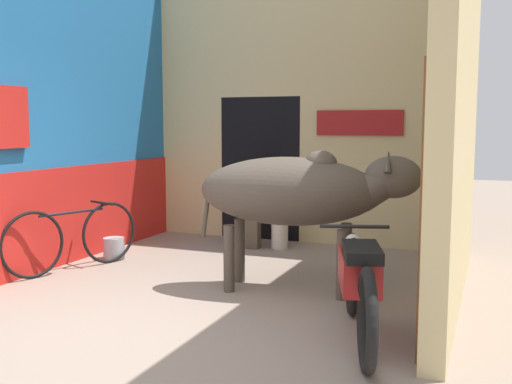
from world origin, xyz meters
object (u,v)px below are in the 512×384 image
(motorcycle_near, at_px, (359,281))
(plastic_stool, at_px, (280,231))
(cow, at_px, (299,192))
(bicycle, at_px, (73,238))
(shopkeeper_seated, at_px, (253,200))
(bucket, at_px, (114,248))

(motorcycle_near, bearing_deg, plastic_stool, 119.77)
(motorcycle_near, bearing_deg, cow, 126.88)
(cow, height_order, bicycle, cow)
(motorcycle_near, relative_size, plastic_stool, 4.32)
(motorcycle_near, relative_size, shopkeeper_seated, 1.60)
(shopkeeper_seated, height_order, plastic_stool, shopkeeper_seated)
(shopkeeper_seated, bearing_deg, plastic_stool, 0.96)
(motorcycle_near, xyz_separation_m, bucket, (-3.39, 1.64, -0.33))
(motorcycle_near, height_order, plastic_stool, motorcycle_near)
(bicycle, xyz_separation_m, shopkeeper_seated, (1.40, 1.98, 0.25))
(cow, bearing_deg, shopkeeper_seated, 123.84)
(cow, height_order, bucket, cow)
(plastic_stool, bearing_deg, bucket, -142.15)
(cow, xyz_separation_m, motorcycle_near, (0.84, -1.12, -0.53))
(bicycle, bearing_deg, shopkeeper_seated, 54.75)
(cow, height_order, plastic_stool, cow)
(plastic_stool, bearing_deg, motorcycle_near, -60.23)
(shopkeeper_seated, distance_m, plastic_stool, 0.55)
(bicycle, bearing_deg, bucket, 83.53)
(cow, height_order, shopkeeper_seated, cow)
(plastic_stool, distance_m, bucket, 2.16)
(bicycle, bearing_deg, plastic_stool, 48.20)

